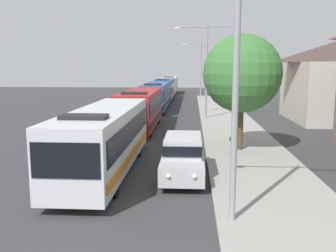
# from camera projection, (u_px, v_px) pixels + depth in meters

# --- Properties ---
(bus_lead) EXTENTS (2.58, 11.13, 3.21)m
(bus_lead) POSITION_uv_depth(u_px,v_px,m) (105.00, 137.00, 17.43)
(bus_lead) COLOR silver
(bus_lead) RESTS_ON ground_plane
(bus_second_in_line) EXTENTS (2.58, 10.58, 3.21)m
(bus_second_in_line) POSITION_uv_depth(u_px,v_px,m) (141.00, 108.00, 29.34)
(bus_second_in_line) COLOR maroon
(bus_second_in_line) RESTS_ON ground_plane
(bus_middle) EXTENTS (2.58, 11.72, 3.21)m
(bus_middle) POSITION_uv_depth(u_px,v_px,m) (156.00, 96.00, 41.79)
(bus_middle) COLOR #284C8C
(bus_middle) RESTS_ON ground_plane
(bus_fourth_in_line) EXTENTS (2.58, 11.92, 3.21)m
(bus_fourth_in_line) POSITION_uv_depth(u_px,v_px,m) (164.00, 89.00, 53.88)
(bus_fourth_in_line) COLOR #284C8C
(bus_fourth_in_line) RESTS_ON ground_plane
(bus_rear) EXTENTS (2.58, 10.64, 3.21)m
(bus_rear) POSITION_uv_depth(u_px,v_px,m) (170.00, 84.00, 66.74)
(bus_rear) COLOR silver
(bus_rear) RESTS_ON ground_plane
(white_suv) EXTENTS (1.86, 5.04, 1.90)m
(white_suv) POSITION_uv_depth(u_px,v_px,m) (183.00, 155.00, 16.73)
(white_suv) COLOR #B7B7BC
(white_suv) RESTS_ON ground_plane
(streetlamp_near) EXTENTS (6.29, 0.28, 8.26)m
(streetlamp_near) POSITION_uv_depth(u_px,v_px,m) (237.00, 59.00, 11.03)
(streetlamp_near) COLOR gray
(streetlamp_near) RESTS_ON sidewalk
(streetlamp_mid) EXTENTS (6.16, 0.28, 8.61)m
(streetlamp_mid) POSITION_uv_depth(u_px,v_px,m) (207.00, 62.00, 34.18)
(streetlamp_mid) COLOR gray
(streetlamp_mid) RESTS_ON sidewalk
(streetlamp_far) EXTENTS (5.73, 0.28, 8.43)m
(streetlamp_far) POSITION_uv_depth(u_px,v_px,m) (201.00, 64.00, 57.39)
(streetlamp_far) COLOR gray
(streetlamp_far) RESTS_ON sidewalk
(roadside_tree) EXTENTS (4.51, 4.51, 6.70)m
(roadside_tree) POSITION_uv_depth(u_px,v_px,m) (242.00, 74.00, 21.11)
(roadside_tree) COLOR #4C3823
(roadside_tree) RESTS_ON sidewalk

